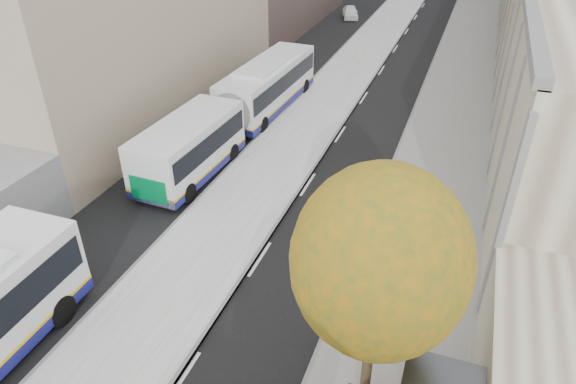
% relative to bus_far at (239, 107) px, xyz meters
% --- Properties ---
extents(bus_platform, '(4.25, 150.00, 0.15)m').
position_rel_bus_far_xyz_m(bus_platform, '(3.24, 6.84, -1.52)').
color(bus_platform, '#A2A2A2').
rests_on(bus_platform, ground).
extents(sidewalk, '(4.75, 150.00, 0.08)m').
position_rel_bus_far_xyz_m(sidewalk, '(11.24, 6.84, -1.55)').
color(sidewalk, gray).
rests_on(sidewalk, ground).
extents(tree_c, '(4.20, 4.20, 7.28)m').
position_rel_bus_far_xyz_m(tree_c, '(10.71, -15.16, 3.66)').
color(tree_c, '#2F2117').
rests_on(tree_c, sidewalk).
extents(bus_far, '(3.26, 17.55, 2.91)m').
position_rel_bus_far_xyz_m(bus_far, '(0.00, 0.00, 0.00)').
color(bus_far, white).
rests_on(bus_far, ground).
extents(distant_car, '(2.52, 3.92, 1.24)m').
position_rel_bus_far_xyz_m(distant_car, '(-0.86, 29.07, -0.97)').
color(distant_car, white).
rests_on(distant_car, ground).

